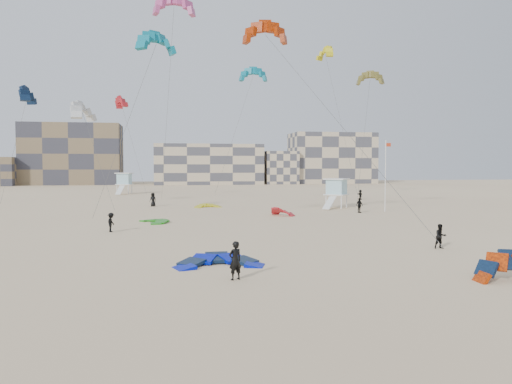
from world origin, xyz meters
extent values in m
plane|color=beige|center=(0.00, 0.00, 0.00)|extent=(320.00, 320.00, 0.00)
imported|color=black|center=(1.47, 1.32, 0.95)|extent=(0.82, 0.70, 1.89)
imported|color=black|center=(16.23, 8.05, 0.83)|extent=(0.82, 0.64, 1.65)
imported|color=black|center=(-6.49, 20.54, 0.81)|extent=(0.82, 1.16, 1.63)
imported|color=black|center=(20.49, 33.27, 0.88)|extent=(0.77, 1.12, 1.77)
imported|color=black|center=(-3.88, 46.97, 0.94)|extent=(1.08, 0.92, 1.87)
imported|color=black|center=(29.29, 55.15, 0.82)|extent=(0.59, 1.54, 1.63)
cylinder|color=#3F3F3F|center=(-5.45, 21.84, 8.45)|extent=(5.64, 0.97, 14.92)
cylinder|color=#3F3F3F|center=(10.23, 12.94, 9.29)|extent=(6.22, 20.31, 16.60)
cylinder|color=#3F3F3F|center=(-9.07, 32.50, 6.17)|extent=(3.71, 4.32, 10.35)
cylinder|color=#3F3F3F|center=(-1.85, 42.62, 12.38)|extent=(1.82, 12.40, 22.78)
cylinder|color=#3F3F3F|center=(20.27, 31.73, 8.31)|extent=(2.42, 2.34, 14.63)
cylinder|color=#3F3F3F|center=(25.84, 54.88, 12.19)|extent=(5.66, 0.04, 22.39)
cylinder|color=#3F3F3F|center=(-20.38, 42.95, 7.59)|extent=(2.83, 2.19, 13.19)
cylinder|color=#3F3F3F|center=(8.48, 55.76, 10.44)|extent=(6.39, 1.49, 18.89)
cylinder|color=#3F3F3F|center=(-7.29, 60.98, 8.36)|extent=(3.91, 0.84, 14.72)
cube|color=white|center=(20.07, 40.32, 1.77)|extent=(3.74, 3.74, 0.13)
cube|color=#A4D4E0|center=(20.07, 40.32, 2.79)|extent=(3.07, 3.07, 1.90)
cube|color=white|center=(20.07, 40.32, 3.82)|extent=(3.87, 3.87, 0.15)
cube|color=white|center=(20.07, 37.76, 0.85)|extent=(2.44, 2.69, 1.57)
cube|color=white|center=(-10.41, 78.74, 1.91)|extent=(3.43, 3.43, 0.14)
cube|color=#A4D4E0|center=(-10.41, 78.74, 3.01)|extent=(2.81, 2.81, 2.05)
cube|color=white|center=(-10.41, 78.74, 4.12)|extent=(3.55, 3.55, 0.16)
cube|color=white|center=(-10.41, 75.98, 0.92)|extent=(1.64, 3.06, 1.70)
cylinder|color=white|center=(24.07, 34.10, 4.31)|extent=(0.11, 0.11, 8.63)
cube|color=#BD3519|center=(24.40, 34.10, 8.09)|extent=(0.65, 0.02, 0.43)
cube|color=brown|center=(-30.00, 134.00, 9.00)|extent=(28.00, 14.00, 18.00)
cube|color=#C4B190|center=(10.00, 130.00, 6.00)|extent=(32.00, 16.00, 12.00)
cube|color=#C4B190|center=(50.00, 132.00, 8.00)|extent=(26.00, 14.00, 16.00)
cube|color=#C4B190|center=(32.00, 128.00, 5.00)|extent=(10.00, 10.00, 10.00)
camera|label=1|loc=(-1.65, -22.51, 5.54)|focal=35.00mm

